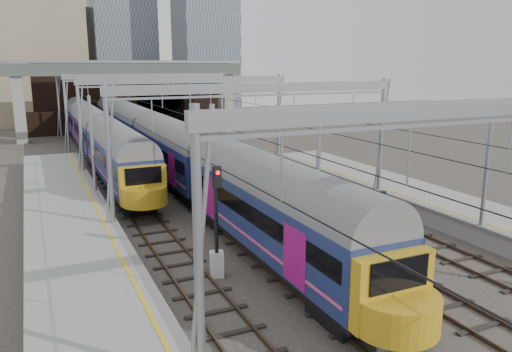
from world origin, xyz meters
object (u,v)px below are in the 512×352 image
train_main (150,137)px  train_second (92,130)px  signal_near_left (216,209)px  signal_near_centre (376,239)px  relay_cabinet (217,264)px

train_main → train_second: size_ratio=1.38×
train_main → signal_near_left: (-2.92, -25.32, 0.54)m
train_second → train_main: bearing=-62.4°
train_second → signal_near_centre: bearing=-82.7°
train_main → signal_near_left: train_main is taller
signal_near_left → relay_cabinet: 2.51m
signal_near_left → relay_cabinet: (0.03, 0.17, -2.50)m
signal_near_centre → relay_cabinet: bearing=116.0°
train_main → signal_near_centre: 30.78m
relay_cabinet → signal_near_left: bearing=-85.6°
train_second → signal_near_centre: size_ratio=10.19×
train_main → relay_cabinet: train_main is taller
train_second → relay_cabinet: size_ratio=42.28×
signal_near_centre → signal_near_left: bearing=117.0°
relay_cabinet → signal_near_centre: bearing=-41.2°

